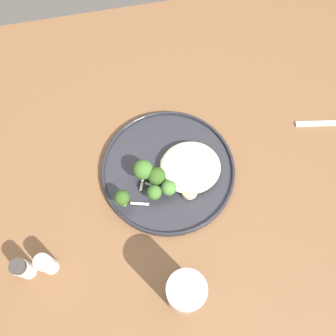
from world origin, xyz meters
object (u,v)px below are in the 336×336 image
Objects in this scene: seared_scallop_left_edge at (166,163)px; broccoli_floret_near_rim at (154,193)px; broccoli_floret_rear_charred at (143,170)px; seared_scallop_center_golden at (197,165)px; dinner_plate at (168,170)px; broccoli_floret_front_edge at (168,188)px; seared_scallop_tiny_bay at (173,182)px; water_glass at (185,293)px; seared_scallop_on_noodles at (199,179)px; broccoli_floret_beside_noodles at (156,176)px; broccoli_floret_tall_stalk at (122,198)px; salt_shaker at (46,264)px; pepper_shaker at (23,269)px; seared_scallop_large_seared at (189,191)px.

seared_scallop_left_edge is 0.08m from broccoli_floret_near_rim.
seared_scallop_center_golden is at bearing 178.97° from broccoli_floret_rear_charred.
broccoli_floret_rear_charred is (0.05, 0.00, 0.04)m from dinner_plate.
broccoli_floret_near_rim is 0.03m from broccoli_floret_front_edge.
seared_scallop_tiny_bay is 0.99× the size of seared_scallop_left_edge.
broccoli_floret_near_rim is 0.21m from water_glass.
water_glass is at bearing 85.39° from dinner_plate.
broccoli_floret_near_rim reaches higher than seared_scallop_on_noodles.
seared_scallop_tiny_bay is 0.54× the size of broccoli_floret_front_edge.
seared_scallop_tiny_bay is 0.03m from broccoli_floret_front_edge.
broccoli_floret_beside_noodles is 0.04m from broccoli_floret_front_edge.
dinner_plate is at bearing -151.48° from broccoli_floret_tall_stalk.
broccoli_floret_near_rim is 0.25m from salt_shaker.
dinner_plate is 0.13m from broccoli_floret_tall_stalk.
broccoli_floret_rear_charred reaches higher than broccoli_floret_beside_noodles.
broccoli_floret_rear_charred is (0.05, 0.02, 0.02)m from seared_scallop_left_edge.
seared_scallop_on_noodles is at bearing -170.58° from broccoli_floret_near_rim.
seared_scallop_tiny_bay is at bearing -159.14° from pepper_shaker.
dinner_plate is 5.90× the size of broccoli_floret_beside_noodles.
seared_scallop_left_edge is (0.00, -0.01, 0.01)m from dinner_plate.
broccoli_floret_near_rim is 0.65× the size of pepper_shaker.
seared_scallop_center_golden is 0.45× the size of pepper_shaker.
seared_scallop_large_seared is at bearing 178.60° from broccoli_floret_tall_stalk.
salt_shaker reaches higher than broccoli_floret_tall_stalk.
seared_scallop_large_seared is 0.77× the size of broccoli_floret_front_edge.
water_glass is (0.02, 0.26, 0.05)m from dinner_plate.
broccoli_floret_tall_stalk is (0.16, 0.02, 0.02)m from seared_scallop_on_noodles.
broccoli_floret_front_edge is (0.01, 0.06, 0.02)m from seared_scallop_left_edge.
broccoli_floret_front_edge is (0.01, 0.02, 0.02)m from seared_scallop_tiny_bay.
seared_scallop_left_edge is 0.42× the size of broccoli_floret_rear_charred.
seared_scallop_center_golden is at bearing -154.07° from seared_scallop_tiny_bay.
seared_scallop_on_noodles is at bearing 175.67° from seared_scallop_tiny_bay.
broccoli_floret_front_edge is 0.10m from broccoli_floret_tall_stalk.
broccoli_floret_rear_charred is at bearing -74.29° from broccoli_floret_near_rim.
broccoli_floret_front_edge is (0.07, 0.01, 0.01)m from seared_scallop_on_noodles.
seared_scallop_tiny_bay is 0.36× the size of pepper_shaker.
seared_scallop_tiny_bay is 0.36× the size of salt_shaker.
broccoli_floret_tall_stalk reaches higher than seared_scallop_on_noodles.
dinner_plate is 6.68× the size of broccoli_floret_near_rim.
pepper_shaker is at bearing -19.92° from water_glass.
broccoli_floret_beside_noodles is at bearing -88.13° from water_glass.
broccoli_floret_tall_stalk is at bearing -149.07° from salt_shaker.
broccoli_floret_near_rim reaches higher than seared_scallop_left_edge.
seared_scallop_left_edge is at bearing -40.13° from seared_scallop_on_noodles.
pepper_shaker is (0.37, 0.12, 0.01)m from seared_scallop_on_noodles.
broccoli_floret_beside_noodles is (0.03, 0.02, 0.03)m from dinner_plate.
broccoli_floret_near_rim is (0.07, -0.01, 0.01)m from seared_scallop_large_seared.
seared_scallop_tiny_bay reaches higher than dinner_plate.
seared_scallop_tiny_bay is 0.23m from water_glass.
pepper_shaker is (0.28, 0.13, -0.01)m from broccoli_floret_beside_noodles.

